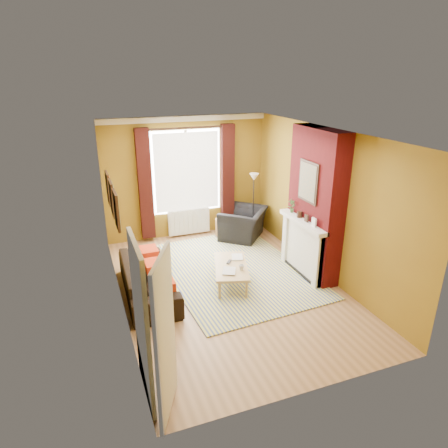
{
  "coord_description": "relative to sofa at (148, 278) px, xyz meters",
  "views": [
    {
      "loc": [
        -2.34,
        -6.01,
        3.72
      ],
      "look_at": [
        0.0,
        0.25,
        1.15
      ],
      "focal_mm": 32.0,
      "sensor_mm": 36.0,
      "label": 1
    }
  ],
  "objects": [
    {
      "name": "ground",
      "position": [
        1.42,
        -0.28,
        -0.3
      ],
      "size": [
        5.5,
        5.5,
        0.0
      ],
      "primitive_type": "plane",
      "color": "olive",
      "rests_on": "ground"
    },
    {
      "name": "coffee_table",
      "position": [
        1.49,
        -0.2,
        0.05
      ],
      "size": [
        0.91,
        1.3,
        0.39
      ],
      "rotation": [
        0.0,
        0.0,
        -0.3
      ],
      "color": "tan",
      "rests_on": "ground"
    },
    {
      "name": "book_b",
      "position": [
        1.62,
        0.08,
        0.1
      ],
      "size": [
        0.29,
        0.33,
        0.02
      ],
      "primitive_type": "imported",
      "rotation": [
        0.0,
        0.0,
        -0.32
      ],
      "color": "#999999",
      "rests_on": "coffee_table"
    },
    {
      "name": "armchair",
      "position": [
        2.59,
        1.78,
        0.05
      ],
      "size": [
        1.43,
        1.44,
        0.7
      ],
      "primitive_type": "imported",
      "rotation": [
        0.0,
        0.0,
        4.0
      ],
      "color": "black",
      "rests_on": "ground"
    },
    {
      "name": "book_a",
      "position": [
        1.26,
        -0.38,
        0.1
      ],
      "size": [
        0.33,
        0.37,
        0.03
      ],
      "primitive_type": "imported",
      "rotation": [
        0.0,
        0.0,
        -0.44
      ],
      "color": "#999999",
      "rests_on": "coffee_table"
    },
    {
      "name": "tv_remote",
      "position": [
        1.5,
        -0.08,
        0.1
      ],
      "size": [
        0.14,
        0.16,
        0.02
      ],
      "rotation": [
        0.0,
        0.0,
        -0.69
      ],
      "color": "#28282B",
      "rests_on": "coffee_table"
    },
    {
      "name": "sofa",
      "position": [
        0.0,
        0.0,
        0.0
      ],
      "size": [
        0.86,
        2.09,
        0.61
      ],
      "primitive_type": "imported",
      "rotation": [
        0.0,
        0.0,
        1.55
      ],
      "color": "black",
      "rests_on": "ground"
    },
    {
      "name": "wicker_stool",
      "position": [
        2.15,
        1.99,
        -0.08
      ],
      "size": [
        0.47,
        0.47,
        0.45
      ],
      "rotation": [
        0.0,
        0.0,
        0.42
      ],
      "color": "olive",
      "rests_on": "ground"
    },
    {
      "name": "striped_rug",
      "position": [
        1.75,
        0.29,
        -0.29
      ],
      "size": [
        2.82,
        3.75,
        0.02
      ],
      "rotation": [
        0.0,
        0.0,
        0.06
      ],
      "color": "#364D96",
      "rests_on": "ground"
    },
    {
      "name": "mug",
      "position": [
        1.61,
        -0.43,
        0.14
      ],
      "size": [
        0.1,
        0.1,
        0.09
      ],
      "primitive_type": "imported",
      "rotation": [
        0.0,
        0.0,
        0.05
      ],
      "color": "#999999",
      "rests_on": "coffee_table"
    },
    {
      "name": "floor_lamp",
      "position": [
        2.89,
        1.9,
        0.89
      ],
      "size": [
        0.29,
        0.29,
        1.51
      ],
      "rotation": [
        0.0,
        0.0,
        -0.38
      ],
      "color": "black",
      "rests_on": "ground"
    },
    {
      "name": "room_walls",
      "position": [
        2.05,
        -0.0,
        1.08
      ],
      "size": [
        3.82,
        5.54,
        2.83
      ],
      "color": "olive",
      "rests_on": "ground"
    }
  ]
}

